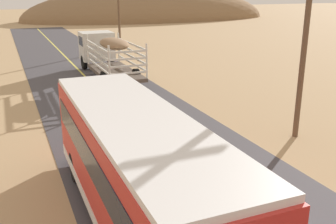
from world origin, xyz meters
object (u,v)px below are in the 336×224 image
(power_pole_mid, at_px, (119,3))
(bus, at_px, (136,167))
(power_pole_near, at_px, (305,43))
(livestock_truck, at_px, (103,50))

(power_pole_mid, bearing_deg, bus, -105.29)
(power_pole_near, distance_m, power_pole_mid, 27.81)
(bus, height_order, power_pole_near, power_pole_near)
(bus, relative_size, power_pole_mid, 1.13)
(bus, bearing_deg, power_pole_near, 23.26)
(livestock_truck, distance_m, power_pole_near, 17.10)
(power_pole_near, xyz_separation_m, power_pole_mid, (0.00, 27.80, 0.58))
(livestock_truck, height_order, bus, bus)
(bus, distance_m, power_pole_mid, 32.80)
(bus, distance_m, power_pole_near, 9.68)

